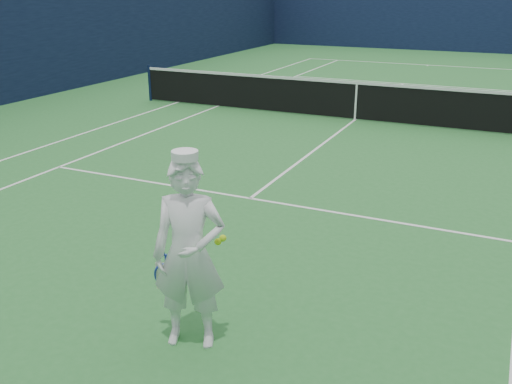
# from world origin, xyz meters

# --- Properties ---
(ground) EXTENTS (80.00, 80.00, 0.00)m
(ground) POSITION_xyz_m (0.00, 0.00, 0.00)
(ground) COLOR #2A6F30
(ground) RESTS_ON ground
(court_markings) EXTENTS (11.03, 23.83, 0.01)m
(court_markings) POSITION_xyz_m (0.00, 0.00, 0.00)
(court_markings) COLOR white
(court_markings) RESTS_ON ground
(windscreen_fence) EXTENTS (20.12, 36.12, 4.00)m
(windscreen_fence) POSITION_xyz_m (0.00, 0.00, 2.00)
(windscreen_fence) COLOR #0F1838
(windscreen_fence) RESTS_ON ground
(tennis_net) EXTENTS (12.88, 0.09, 1.07)m
(tennis_net) POSITION_xyz_m (0.00, 0.00, 0.55)
(tennis_net) COLOR #141E4C
(tennis_net) RESTS_ON ground
(tennis_player) EXTENTS (0.89, 0.67, 1.97)m
(tennis_player) POSITION_xyz_m (1.19, -10.25, 0.96)
(tennis_player) COLOR white
(tennis_player) RESTS_ON ground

